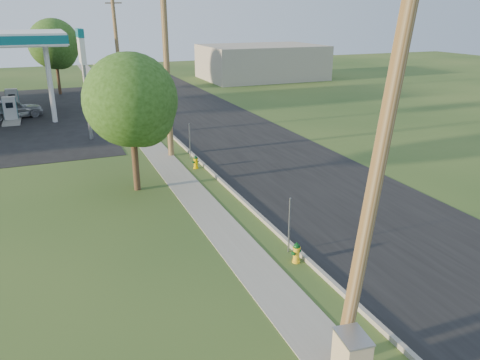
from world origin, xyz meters
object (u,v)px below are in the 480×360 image
(fuel_pump_se, at_px, (13,103))
(utility_pole_mid, at_px, (167,68))
(hydrant_far, at_px, (143,113))
(car_silver, at_px, (11,109))
(hydrant_near, at_px, (297,253))
(utility_pole_far, at_px, (117,48))
(tree_verge, at_px, (133,104))
(fuel_pump_ne, at_px, (11,112))
(price_pylon, at_px, (82,53))
(utility_pole_near, at_px, (378,166))
(hydrant_mid, at_px, (196,162))
(tree_lot, at_px, (55,46))

(fuel_pump_se, bearing_deg, utility_pole_mid, -62.37)
(hydrant_far, bearing_deg, car_silver, 161.64)
(utility_pole_mid, bearing_deg, hydrant_near, -86.81)
(utility_pole_far, bearing_deg, tree_verge, -96.84)
(fuel_pump_ne, relative_size, hydrant_near, 4.45)
(utility_pole_mid, relative_size, hydrant_far, 14.46)
(utility_pole_far, relative_size, price_pylon, 1.39)
(utility_pole_mid, bearing_deg, utility_pole_near, -90.00)
(hydrant_mid, bearing_deg, utility_pole_mid, 102.09)
(hydrant_mid, bearing_deg, price_pylon, 118.41)
(fuel_pump_ne, height_order, fuel_pump_se, same)
(utility_pole_near, bearing_deg, fuel_pump_ne, 106.02)
(fuel_pump_se, bearing_deg, utility_pole_near, -75.73)
(hydrant_near, bearing_deg, utility_pole_far, 91.37)
(utility_pole_near, relative_size, utility_pole_far, 1.00)
(hydrant_mid, height_order, hydrant_far, hydrant_mid)
(car_silver, bearing_deg, utility_pole_far, -86.18)
(utility_pole_mid, xyz_separation_m, utility_pole_far, (0.00, 18.00, -0.15))
(utility_pole_near, xyz_separation_m, hydrant_mid, (0.61, 15.17, -4.46))
(tree_verge, height_order, hydrant_far, tree_verge)
(hydrant_near, distance_m, car_silver, 29.42)
(hydrant_far, xyz_separation_m, car_silver, (-9.55, 3.17, 0.44))
(utility_pole_far, relative_size, hydrant_far, 14.02)
(utility_pole_near, relative_size, fuel_pump_ne, 2.96)
(utility_pole_mid, bearing_deg, fuel_pump_se, 117.63)
(utility_pole_near, distance_m, hydrant_near, 6.36)
(hydrant_near, bearing_deg, fuel_pump_ne, 110.00)
(utility_pole_mid, bearing_deg, utility_pole_far, 90.00)
(fuel_pump_se, xyz_separation_m, hydrant_near, (9.65, -30.53, -0.37))
(tree_lot, bearing_deg, utility_pole_far, -54.22)
(hydrant_far, bearing_deg, fuel_pump_se, 148.14)
(price_pylon, height_order, hydrant_near, price_pylon)
(hydrant_near, relative_size, hydrant_mid, 1.01)
(utility_pole_near, distance_m, tree_verge, 13.43)
(fuel_pump_se, height_order, price_pylon, price_pylon)
(utility_pole_mid, distance_m, price_pylon, 6.76)
(fuel_pump_ne, bearing_deg, fuel_pump_se, 90.00)
(hydrant_mid, bearing_deg, car_silver, 119.17)
(utility_pole_near, xyz_separation_m, utility_pole_far, (-0.00, 36.00, 0.00))
(fuel_pump_se, bearing_deg, hydrant_near, -72.45)
(fuel_pump_ne, height_order, hydrant_mid, fuel_pump_ne)
(price_pylon, bearing_deg, utility_pole_far, 72.67)
(hydrant_mid, bearing_deg, hydrant_far, 89.97)
(utility_pole_near, bearing_deg, utility_pole_mid, 90.00)
(price_pylon, relative_size, hydrant_mid, 9.64)
(tree_verge, relative_size, car_silver, 1.38)
(utility_pole_near, bearing_deg, tree_verge, 101.80)
(utility_pole_far, bearing_deg, fuel_pump_se, -173.59)
(utility_pole_near, bearing_deg, price_pylon, 99.42)
(utility_pole_near, xyz_separation_m, fuel_pump_se, (-8.90, 35.00, -4.08))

